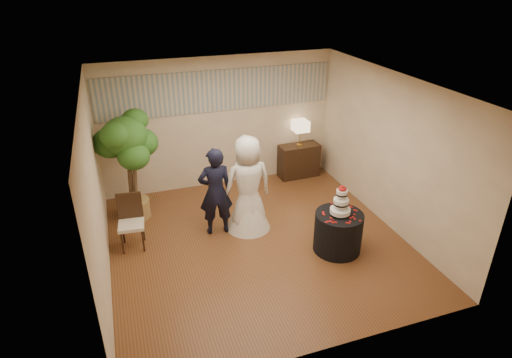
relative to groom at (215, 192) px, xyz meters
name	(u,v)px	position (x,y,z in m)	size (l,w,h in m)	color
floor	(258,242)	(0.59, -0.58, -0.82)	(5.00, 5.00, 0.00)	brown
ceiling	(258,85)	(0.59, -0.58, 1.98)	(5.00, 5.00, 0.00)	white
wall_back	(219,123)	(0.59, 1.92, 0.58)	(5.00, 0.06, 2.80)	beige
wall_front	(331,261)	(0.59, -3.08, 0.58)	(5.00, 0.06, 2.80)	beige
wall_left	(96,195)	(-1.91, -0.58, 0.58)	(0.06, 5.00, 2.80)	beige
wall_right	(390,152)	(3.09, -0.58, 0.58)	(0.06, 5.00, 2.80)	beige
mural_border	(218,91)	(0.59, 1.90, 1.28)	(4.90, 0.02, 0.85)	#A1A095
groom	(215,192)	(0.00, 0.00, 0.00)	(0.60, 0.39, 1.65)	black
bride	(248,184)	(0.59, -0.04, 0.07)	(0.88, 0.82, 1.80)	white
cake_table	(338,232)	(1.81, -1.20, -0.47)	(0.81, 0.81, 0.70)	black
wedding_cake	(341,200)	(1.81, -1.20, 0.14)	(0.34, 0.34, 0.54)	white
console	(299,161)	(2.37, 1.68, -0.44)	(0.92, 0.41, 0.76)	black
table_lamp	(300,133)	(2.37, 1.68, 0.23)	(0.32, 0.32, 0.58)	beige
ficus_tree	(129,167)	(-1.37, 1.02, 0.24)	(1.01, 1.01, 2.13)	#2D611E
side_chair	(131,223)	(-1.48, -0.01, -0.34)	(0.44, 0.46, 0.96)	black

